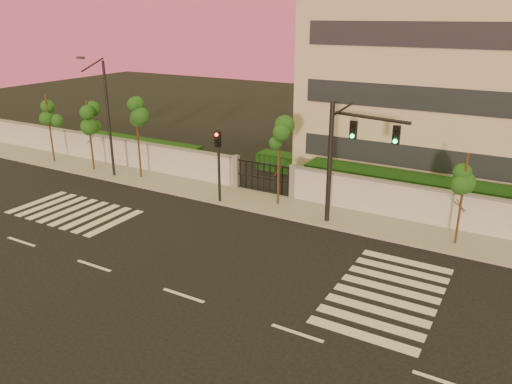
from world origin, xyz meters
TOP-DOWN VIEW (x-y plane):
  - ground at (0.00, 0.00)m, footprint 120.00×120.00m
  - sidewalk at (0.00, 10.50)m, footprint 60.00×3.00m
  - perimeter_wall at (0.10, 12.00)m, footprint 60.00×0.36m
  - hedge_row at (1.17, 14.74)m, footprint 41.00×4.25m
  - institutional_building at (9.00, 21.99)m, footprint 24.40×12.40m
  - road_markings at (-1.58, 3.76)m, footprint 57.00×7.62m
  - street_tree_a at (-19.86, 10.12)m, footprint 1.49×1.19m
  - street_tree_b at (-15.79, 10.19)m, footprint 1.62×1.29m
  - street_tree_c at (-11.66, 10.53)m, footprint 1.62×1.29m
  - street_tree_d at (-1.25, 10.61)m, footprint 1.52×1.21m
  - street_tree_e at (8.62, 10.17)m, footprint 1.41×1.12m
  - traffic_signal_main at (2.98, 9.67)m, footprint 4.10×0.98m
  - traffic_signal_secondary at (-4.47, 9.28)m, footprint 0.35×0.34m
  - streetlight_west at (-13.51, 9.67)m, footprint 0.49×1.96m

SIDE VIEW (x-z plane):
  - ground at x=0.00m, z-range 0.00..0.00m
  - road_markings at x=-1.58m, z-range 0.00..0.02m
  - sidewalk at x=0.00m, z-range 0.00..0.15m
  - hedge_row at x=1.17m, z-range -0.08..1.72m
  - perimeter_wall at x=0.10m, z-range -0.03..2.17m
  - traffic_signal_secondary at x=-4.47m, z-range 0.61..5.10m
  - street_tree_e at x=8.62m, z-range 1.09..5.73m
  - street_tree_b at x=-15.79m, z-range 1.19..6.20m
  - street_tree_d at x=-1.25m, z-range 1.21..6.35m
  - street_tree_a at x=-19.86m, z-range 1.21..6.36m
  - street_tree_c at x=-11.66m, z-range 1.31..6.87m
  - traffic_signal_main at x=2.98m, z-range 0.86..7.39m
  - streetlight_west at x=-13.51m, z-range 0.33..8.49m
  - institutional_building at x=9.00m, z-range 0.03..12.28m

